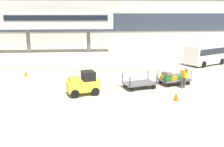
% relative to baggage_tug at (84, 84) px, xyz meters
% --- Properties ---
extents(ground_plane, '(120.00, 120.00, 0.00)m').
position_rel_baggage_tug_xyz_m(ground_plane, '(2.11, -1.02, -0.75)').
color(ground_plane, '#A8A08E').
extents(apron_lead_line, '(16.11, 3.03, 0.01)m').
position_rel_baggage_tug_xyz_m(apron_lead_line, '(-1.22, 7.86, -0.75)').
color(apron_lead_line, yellow).
rests_on(apron_lead_line, ground_plane).
extents(terminal_building, '(57.10, 2.51, 7.28)m').
position_rel_baggage_tug_xyz_m(terminal_building, '(2.11, 24.96, 2.89)').
color(terminal_building, beige).
rests_on(terminal_building, ground_plane).
extents(jet_bridge, '(17.16, 3.00, 5.90)m').
position_rel_baggage_tug_xyz_m(jet_bridge, '(-5.55, 18.97, 3.80)').
color(jet_bridge, '#B7B7BC').
rests_on(jet_bridge, ground_plane).
extents(baggage_tug, '(2.32, 1.70, 1.58)m').
position_rel_baggage_tug_xyz_m(baggage_tug, '(0.00, 0.00, 0.00)').
color(baggage_tug, gold).
rests_on(baggage_tug, ground_plane).
extents(baggage_cart_lead, '(3.08, 1.97, 1.10)m').
position_rel_baggage_tug_xyz_m(baggage_cart_lead, '(4.00, 1.12, -0.41)').
color(baggage_cart_lead, '#4C4C4F').
rests_on(baggage_cart_lead, ground_plane).
extents(baggage_cart_middle, '(3.08, 1.97, 1.10)m').
position_rel_baggage_tug_xyz_m(baggage_cart_middle, '(6.77, 1.89, -0.24)').
color(baggage_cart_middle, '#4C4C4F').
rests_on(baggage_cart_middle, ground_plane).
extents(baggage_handler, '(0.54, 0.55, 1.56)m').
position_rel_baggage_tug_xyz_m(baggage_handler, '(7.24, 0.75, 0.11)').
color(baggage_handler, '#4C4C4C').
rests_on(baggage_handler, ground_plane).
extents(shuttle_van, '(5.14, 3.89, 2.10)m').
position_rel_baggage_tug_xyz_m(shuttle_van, '(12.79, 8.96, 0.48)').
color(shuttle_van, white).
rests_on(shuttle_van, ground_plane).
extents(safety_cone_near, '(0.36, 0.36, 0.55)m').
position_rel_baggage_tug_xyz_m(safety_cone_near, '(5.78, -1.73, -0.48)').
color(safety_cone_near, '#EA590F').
rests_on(safety_cone_near, ground_plane).
extents(safety_cone_far, '(0.36, 0.36, 0.55)m').
position_rel_baggage_tug_xyz_m(safety_cone_far, '(-5.11, 5.37, -0.48)').
color(safety_cone_far, orange).
rests_on(safety_cone_far, ground_plane).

